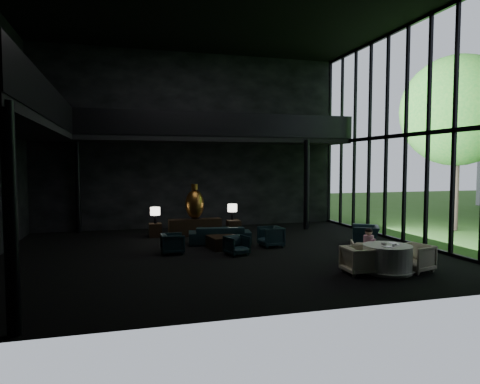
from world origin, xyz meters
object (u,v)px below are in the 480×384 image
object	(u,v)px
window_armchair	(366,232)
lounge_armchair_west	(173,243)
lounge_armchair_east	(271,236)
lounge_armchair_south	(237,246)
dining_chair_east	(415,256)
dining_table	(387,260)
child	(369,239)
bronze_urn	(195,204)
dining_chair_north	(364,252)
table_lamp_left	(155,212)
coffee_table	(223,242)
dining_chair_west	(359,258)
sofa	(220,231)
side_table_right	(234,227)
console	(195,227)
table_lamp_right	(232,209)
side_table_left	(155,230)

from	to	relation	value
window_armchair	lounge_armchair_west	bearing A→B (deg)	-62.43
lounge_armchair_east	lounge_armchair_west	bearing A→B (deg)	-90.57
lounge_armchair_south	dining_chair_east	size ratio (longest dim) A/B	0.70
dining_table	child	bearing A→B (deg)	91.75
bronze_urn	lounge_armchair_west	size ratio (longest dim) A/B	2.07
dining_chair_north	dining_chair_east	bearing A→B (deg)	151.55
table_lamp_left	dining_chair_east	distance (m)	9.87
coffee_table	dining_table	distance (m)	5.62
lounge_armchair_east	window_armchair	distance (m)	3.52
lounge_armchair_east	dining_chair_west	bearing A→B (deg)	8.73
dining_chair_west	child	bearing A→B (deg)	-42.51
coffee_table	dining_table	size ratio (longest dim) A/B	0.67
sofa	dining_chair_west	bearing A→B (deg)	125.57
table_lamp_left	dining_chair_north	distance (m)	8.45
sofa	lounge_armchair_west	world-z (taller)	sofa
bronze_urn	child	distance (m)	7.64
bronze_urn	window_armchair	xyz separation A→B (m)	(5.69, -3.63, -0.84)
dining_chair_north	child	xyz separation A→B (m)	(0.03, -0.17, 0.40)
side_table_right	lounge_armchair_west	xyz separation A→B (m)	(-2.89, -3.20, 0.05)
bronze_urn	lounge_armchair_south	bearing A→B (deg)	-80.55
lounge_armchair_south	dining_table	world-z (taller)	dining_table
console	dining_chair_north	xyz separation A→B (m)	(3.98, -6.23, 0.02)
sofa	lounge_armchair_east	bearing A→B (deg)	157.02
coffee_table	dining_chair_east	size ratio (longest dim) A/B	1.13
sofa	lounge_armchair_west	xyz separation A→B (m)	(-1.86, -1.27, -0.13)
side_table_right	child	distance (m)	6.75
child	bronze_urn	bearing A→B (deg)	-58.17
bronze_urn	lounge_armchair_east	distance (m)	3.91
console	table_lamp_left	xyz separation A→B (m)	(-1.60, 0.08, 0.67)
window_armchair	dining_chair_west	world-z (taller)	window_armchair
console	dining_chair_east	distance (m)	8.82
table_lamp_right	dining_table	size ratio (longest dim) A/B	0.45
sofa	lounge_armchair_east	xyz separation A→B (m)	(1.63, -0.99, -0.08)
dining_chair_west	bronze_urn	bearing A→B (deg)	25.55
lounge_armchair_south	table_lamp_right	bearing A→B (deg)	60.15
sofa	dining_chair_east	xyz separation A→B (m)	(4.28, -5.33, -0.05)
console	bronze_urn	xyz separation A→B (m)	(0.00, 0.08, 0.95)
bronze_urn	coffee_table	distance (m)	3.22
bronze_urn	sofa	distance (m)	2.34
dining_chair_west	coffee_table	bearing A→B (deg)	34.07
sofa	lounge_armchair_west	distance (m)	2.26
coffee_table	dining_chair_west	distance (m)	5.09
lounge_armchair_south	coffee_table	bearing A→B (deg)	81.56
dining_chair_west	lounge_armchair_east	bearing A→B (deg)	15.44
dining_table	dining_chair_east	world-z (taller)	dining_chair_east
table_lamp_left	window_armchair	world-z (taller)	table_lamp_left
side_table_left	window_armchair	xyz separation A→B (m)	(7.29, -3.68, 0.18)
dining_chair_north	dining_chair_east	size ratio (longest dim) A/B	0.84
table_lamp_right	child	world-z (taller)	table_lamp_right
console	bronze_urn	distance (m)	0.95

